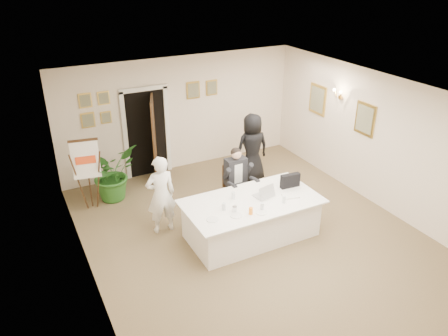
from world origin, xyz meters
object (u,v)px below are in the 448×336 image
conference_table (251,218)px  standing_man (161,195)px  laptop (263,189)px  flip_chart (89,178)px  potted_palm (111,173)px  oj_glass (251,211)px  laptop_bag (290,181)px  standing_woman (252,148)px  steel_jug (235,209)px  paper_stack (290,196)px  seated_man (237,179)px

conference_table → standing_man: bearing=146.3°
standing_man → laptop: bearing=153.8°
conference_table → standing_man: standing_man is taller
flip_chart → potted_palm: 0.61m
potted_palm → oj_glass: potted_palm is taller
potted_palm → laptop: bearing=-49.3°
conference_table → laptop_bag: size_ratio=6.44×
laptop_bag → flip_chart: bearing=150.8°
flip_chart → laptop: (2.78, -2.35, 0.18)m
standing_man → standing_woman: size_ratio=0.95×
standing_woman → laptop: standing_woman is taller
conference_table → steel_jug: size_ratio=23.16×
conference_table → laptop: laptop is taller
standing_man → paper_stack: (2.17, -1.15, -0.00)m
conference_table → flip_chart: size_ratio=1.62×
seated_man → standing_man: 1.68m
paper_stack → oj_glass: size_ratio=2.36×
flip_chart → standing_woman: (3.70, -0.39, 0.10)m
flip_chart → standing_man: standing_man is taller
standing_man → paper_stack: 2.45m
laptop_bag → standing_man: bearing=165.2°
laptop_bag → paper_stack: bearing=-118.4°
conference_table → paper_stack: paper_stack is taller
potted_palm → flip_chart: bearing=-152.6°
seated_man → standing_woman: size_ratio=0.85×
paper_stack → seated_man: bearing=112.3°
paper_stack → oj_glass: (-0.99, -0.20, 0.05)m
potted_palm → steel_jug: (1.49, -2.89, 0.22)m
flip_chart → laptop_bag: flip_chart is taller
oj_glass → potted_palm: bearing=118.9°
standing_man → laptop: (1.72, -0.89, 0.12)m
seated_man → flip_chart: (-2.73, 1.40, 0.03)m
standing_man → paper_stack: standing_man is taller
standing_woman → laptop: (-0.91, -1.96, 0.09)m
flip_chart → potted_palm: (0.53, 0.27, -0.13)m
laptop → steel_jug: bearing=-172.2°
paper_stack → potted_palm: bearing=133.1°
seated_man → oj_glass: 1.50m
conference_table → standing_woman: 2.40m
paper_stack → oj_glass: bearing=-168.4°
seated_man → standing_man: size_ratio=0.89×
potted_palm → laptop: size_ratio=3.24×
conference_table → standing_woman: (1.20, 2.03, 0.44)m
conference_table → paper_stack: bearing=-14.9°
standing_man → standing_woman: 2.85m
flip_chart → laptop: flip_chart is taller
potted_palm → laptop_bag: (2.90, -2.56, 0.31)m
oj_glass → laptop: bearing=40.3°
potted_palm → laptop_bag: size_ratio=3.06×
seated_man → potted_palm: size_ratio=1.16×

